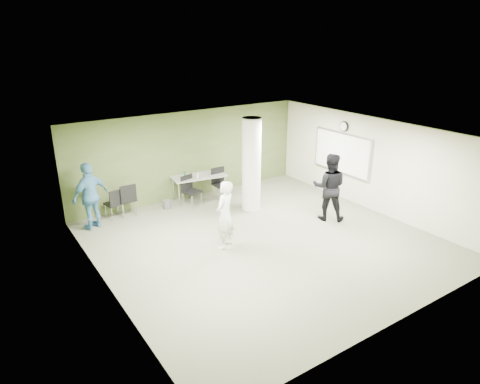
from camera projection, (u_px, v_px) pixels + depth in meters
floor at (264, 241)px, 11.04m from camera, size 8.00×8.00×0.00m
ceiling at (266, 135)px, 10.06m from camera, size 8.00×8.00×0.00m
wall_back at (190, 155)px, 13.67m from camera, size 8.00×2.80×0.02m
wall_left at (104, 230)px, 8.47m from camera, size 0.02×8.00×2.80m
wall_right_cream at (373, 165)px, 12.63m from camera, size 0.02×8.00×2.80m
column at (251, 165)px, 12.63m from camera, size 0.56×0.56×2.80m
whiteboard at (342, 153)px, 13.49m from camera, size 0.05×2.30×1.30m
wall_clock at (344, 126)px, 13.20m from camera, size 0.06×0.32×0.32m
folding_table at (199, 177)px, 13.56m from camera, size 1.80×0.98×1.06m
wastebasket at (167, 204)px, 13.07m from camera, size 0.23×0.23×0.27m
chair_back_left at (115, 202)px, 12.25m from camera, size 0.52×0.52×0.89m
chair_back_right at (127, 197)px, 12.41m from camera, size 0.49×0.49×0.98m
chair_table_left at (190, 188)px, 13.17m from camera, size 0.59×0.59×0.96m
chair_table_right at (220, 181)px, 13.73m from camera, size 0.52×0.52×1.01m
woman_white at (225, 215)px, 10.47m from camera, size 0.76×0.68×1.74m
man_black at (329, 187)px, 12.07m from camera, size 1.19×1.19×1.95m
man_blue at (90, 196)px, 11.51m from camera, size 1.19×0.83×1.87m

